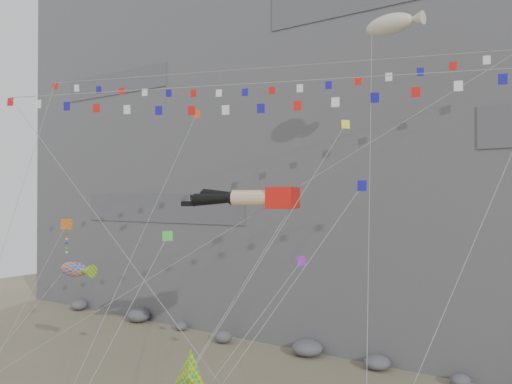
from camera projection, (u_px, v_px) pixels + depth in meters
cliff at (372, 88)px, 54.02m from camera, size 80.00×28.00×50.00m
talus_boulders at (307, 348)px, 41.29m from camera, size 60.00×3.00×1.20m
legs_kite at (251, 198)px, 31.67m from camera, size 7.71×15.66×19.33m
flag_banner_upper at (258, 69)px, 35.85m from camera, size 32.56×19.18×29.98m
flag_banner_lower at (243, 84)px, 29.13m from camera, size 30.31×12.10×22.70m
harlequin_kite at (66, 225)px, 36.58m from camera, size 1.86×6.86×12.65m
fish_windsock at (74, 269)px, 35.53m from camera, size 5.72×6.60×10.52m
delta_kite at (189, 377)px, 21.59m from camera, size 5.54×5.17×8.27m
blimp_windsock at (389, 25)px, 33.07m from camera, size 6.30×15.71×28.87m
small_kite_a at (195, 118)px, 37.09m from camera, size 3.71×15.82×24.73m
small_kite_b at (300, 264)px, 28.29m from camera, size 3.21×12.26×15.14m
small_kite_c at (166, 239)px, 27.22m from camera, size 1.26×8.94×13.69m
small_kite_d at (343, 129)px, 31.32m from camera, size 5.03×15.59×23.51m
small_kite_e at (359, 191)px, 24.25m from camera, size 7.38×8.96×17.32m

